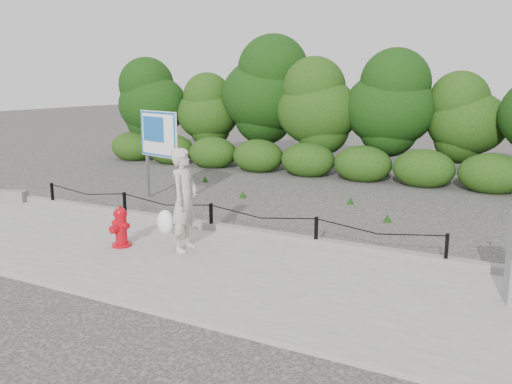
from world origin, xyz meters
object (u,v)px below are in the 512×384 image
Objects in this scene: fire_hydrant at (121,227)px; pedestrian at (183,201)px; concrete_block at (9,196)px; advertising_sign at (159,138)px.

pedestrian is (1.24, 0.41, 0.58)m from fire_hydrant.
advertising_sign reaches higher than concrete_block.
concrete_block is (-5.48, 1.63, -0.25)m from fire_hydrant.
concrete_block is 0.37× the size of advertising_sign.
advertising_sign reaches higher than fire_hydrant.
concrete_block is at bearing 70.69° from pedestrian.
advertising_sign is (-2.11, 3.94, 1.29)m from fire_hydrant.
fire_hydrant is 0.41× the size of pedestrian.
fire_hydrant is 5.73m from concrete_block.
fire_hydrant is 4.65m from advertising_sign.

